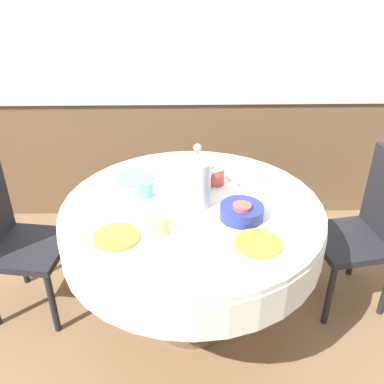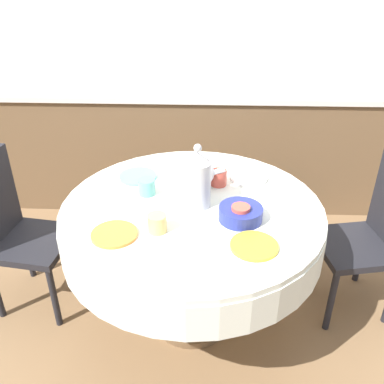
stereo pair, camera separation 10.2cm
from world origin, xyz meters
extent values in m
plane|color=brown|center=(0.00, 0.00, 0.00)|extent=(12.00, 12.00, 0.00)
cube|color=silver|center=(0.00, 1.77, 1.30)|extent=(7.00, 0.05, 2.60)
cube|color=brown|center=(0.00, 1.43, 0.45)|extent=(3.20, 0.60, 0.90)
cube|color=beige|center=(0.00, 1.43, 0.92)|extent=(3.24, 0.64, 0.04)
cylinder|color=brown|center=(0.00, 0.00, 0.02)|extent=(0.44, 0.44, 0.04)
cylinder|color=brown|center=(0.00, 0.00, 0.30)|extent=(0.11, 0.11, 0.52)
cylinder|color=silver|center=(0.00, 0.00, 0.65)|extent=(1.29, 1.29, 0.18)
cylinder|color=silver|center=(0.00, 0.00, 0.75)|extent=(1.28, 1.28, 0.03)
cube|color=black|center=(0.90, 0.17, 0.42)|extent=(0.47, 0.47, 0.04)
cylinder|color=black|center=(0.75, -0.04, 0.20)|extent=(0.04, 0.04, 0.40)
cylinder|color=black|center=(0.69, 0.31, 0.20)|extent=(0.04, 0.04, 0.40)
cylinder|color=black|center=(1.04, 0.37, 0.20)|extent=(0.04, 0.04, 0.40)
cube|color=black|center=(-0.90, 0.13, 0.42)|extent=(0.45, 0.45, 0.04)
cylinder|color=black|center=(-0.70, 0.28, 0.20)|extent=(0.04, 0.04, 0.40)
cylinder|color=black|center=(-0.75, -0.07, 0.20)|extent=(0.04, 0.04, 0.40)
cylinder|color=black|center=(-1.05, 0.33, 0.20)|extent=(0.04, 0.04, 0.40)
cylinder|color=orange|center=(-0.33, -0.25, 0.77)|extent=(0.20, 0.20, 0.01)
cylinder|color=#DBB766|center=(-0.15, -0.21, 0.81)|extent=(0.08, 0.08, 0.08)
cylinder|color=yellow|center=(0.27, -0.32, 0.77)|extent=(0.20, 0.20, 0.01)
cylinder|color=#CC4C3D|center=(0.23, -0.13, 0.81)|extent=(0.08, 0.08, 0.08)
cylinder|color=#60BCB7|center=(-0.31, 0.28, 0.77)|extent=(0.20, 0.20, 0.01)
cylinder|color=#5BA39E|center=(-0.23, 0.11, 0.81)|extent=(0.08, 0.08, 0.08)
cylinder|color=white|center=(0.30, 0.29, 0.77)|extent=(0.20, 0.20, 0.01)
cylinder|color=#CC4C3D|center=(0.13, 0.22, 0.81)|extent=(0.08, 0.08, 0.08)
cylinder|color=#B2B2B7|center=(0.03, 0.01, 0.88)|extent=(0.13, 0.13, 0.23)
cone|color=#B2B2B7|center=(0.03, 0.01, 1.02)|extent=(0.12, 0.12, 0.05)
sphere|color=#B2B2B7|center=(0.03, 0.01, 1.07)|extent=(0.04, 0.04, 0.04)
cylinder|color=white|center=(0.03, 0.19, 0.77)|extent=(0.08, 0.08, 0.01)
sphere|color=white|center=(0.03, 0.19, 0.85)|extent=(0.15, 0.15, 0.15)
cylinder|color=white|center=(0.12, 0.19, 0.86)|extent=(0.09, 0.03, 0.05)
sphere|color=white|center=(0.03, 0.19, 0.94)|extent=(0.03, 0.03, 0.03)
cylinder|color=navy|center=(0.23, -0.11, 0.80)|extent=(0.20, 0.20, 0.06)
camera|label=1|loc=(-0.03, -1.77, 1.87)|focal=40.00mm
camera|label=2|loc=(0.07, -1.76, 1.87)|focal=40.00mm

